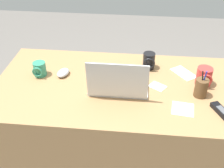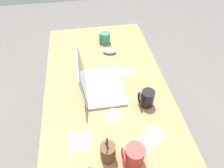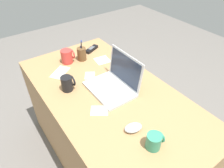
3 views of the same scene
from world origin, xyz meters
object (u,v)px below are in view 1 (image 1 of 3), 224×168
object	(u,v)px
laptop	(118,84)
coffee_mug_spare	(149,61)
computer_mouse	(63,73)
coffee_mug_tall	(40,69)
cordless_phone	(222,112)
coffee_mug_white	(204,77)
pen_holder	(201,88)

from	to	relation	value
laptop	coffee_mug_spare	world-z (taller)	laptop
computer_mouse	coffee_mug_tall	xyz separation A→B (m)	(0.14, 0.02, 0.03)
computer_mouse	coffee_mug_tall	distance (m)	0.14
coffee_mug_spare	cordless_phone	distance (m)	0.55
coffee_mug_white	coffee_mug_tall	size ratio (longest dim) A/B	1.22
laptop	computer_mouse	size ratio (longest dim) A/B	3.32
laptop	coffee_mug_tall	size ratio (longest dim) A/B	3.76
laptop	coffee_mug_spare	size ratio (longest dim) A/B	3.19
coffee_mug_spare	cordless_phone	size ratio (longest dim) A/B	0.71
coffee_mug_spare	pen_holder	world-z (taller)	pen_holder
cordless_phone	coffee_mug_spare	bearing A→B (deg)	-47.55
coffee_mug_tall	cordless_phone	size ratio (longest dim) A/B	0.60
coffee_mug_tall	cordless_phone	bearing A→B (deg)	166.10
laptop	coffee_mug_spare	distance (m)	0.31
laptop	coffee_mug_white	distance (m)	0.50
coffee_mug_tall	coffee_mug_white	bearing A→B (deg)	-179.98
coffee_mug_tall	cordless_phone	world-z (taller)	coffee_mug_tall
cordless_phone	coffee_mug_tall	bearing A→B (deg)	-13.90
laptop	coffee_mug_tall	xyz separation A→B (m)	(0.49, -0.11, -0.00)
laptop	cordless_phone	distance (m)	0.56
coffee_mug_spare	pen_holder	distance (m)	0.39
computer_mouse	coffee_mug_spare	world-z (taller)	coffee_mug_spare
coffee_mug_white	cordless_phone	xyz separation A→B (m)	(-0.06, 0.26, -0.04)
coffee_mug_white	pen_holder	distance (m)	0.12
laptop	coffee_mug_white	xyz separation A→B (m)	(-0.49, -0.11, 0.01)
computer_mouse	cordless_phone	xyz separation A→B (m)	(-0.89, 0.27, -0.01)
cordless_phone	pen_holder	bearing A→B (deg)	-58.24
computer_mouse	pen_holder	xyz separation A→B (m)	(-0.80, 0.13, 0.04)
coffee_mug_tall	coffee_mug_spare	distance (m)	0.68
coffee_mug_spare	computer_mouse	bearing A→B (deg)	14.59
coffee_mug_tall	pen_holder	size ratio (longest dim) A/B	0.53
coffee_mug_tall	coffee_mug_spare	bearing A→B (deg)	-167.12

